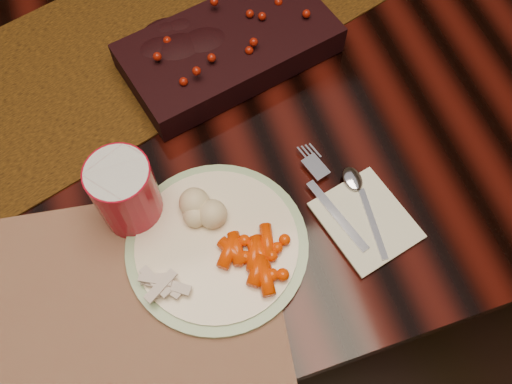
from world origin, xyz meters
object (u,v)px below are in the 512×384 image
object	(u,v)px
centerpiece	(229,44)
turkey_shreds	(166,284)
red_cup	(126,193)
placemat_main	(117,308)
baby_carrots	(253,261)
dining_table	(205,187)
napkin	(366,220)
mashed_potatoes	(198,206)
dinner_plate	(217,245)

from	to	relation	value
centerpiece	turkey_shreds	world-z (taller)	centerpiece
centerpiece	turkey_shreds	xyz separation A→B (m)	(-0.20, -0.36, -0.01)
red_cup	turkey_shreds	bearing A→B (deg)	-82.08
placemat_main	baby_carrots	distance (m)	0.20
baby_carrots	turkey_shreds	size ratio (longest dim) A/B	1.41
dining_table	napkin	world-z (taller)	napkin
napkin	red_cup	world-z (taller)	red_cup
dining_table	red_cup	world-z (taller)	red_cup
centerpiece	turkey_shreds	distance (m)	0.42
red_cup	dining_table	bearing A→B (deg)	56.25
dining_table	centerpiece	size ratio (longest dim) A/B	5.13
dining_table	mashed_potatoes	xyz separation A→B (m)	(-0.04, -0.24, 0.41)
placemat_main	mashed_potatoes	xyz separation A→B (m)	(0.15, 0.09, 0.04)
placemat_main	napkin	bearing A→B (deg)	10.08
dining_table	dinner_plate	size ratio (longest dim) A/B	6.88
mashed_potatoes	turkey_shreds	size ratio (longest dim) A/B	1.06
centerpiece	dining_table	bearing A→B (deg)	-160.64
dining_table	dinner_plate	world-z (taller)	dinner_plate
baby_carrots	napkin	xyz separation A→B (m)	(0.18, 0.01, -0.02)
baby_carrots	napkin	bearing A→B (deg)	4.34
baby_carrots	red_cup	distance (m)	0.20
mashed_potatoes	dining_table	bearing A→B (deg)	79.54
napkin	placemat_main	bearing A→B (deg)	168.01
placemat_main	dinner_plate	xyz separation A→B (m)	(0.16, 0.04, 0.01)
centerpiece	mashed_potatoes	distance (m)	0.30
centerpiece	dinner_plate	size ratio (longest dim) A/B	1.34
dining_table	placemat_main	distance (m)	0.54
napkin	centerpiece	bearing A→B (deg)	91.90
dining_table	turkey_shreds	size ratio (longest dim) A/B	25.44
placemat_main	baby_carrots	bearing A→B (deg)	7.46
placemat_main	turkey_shreds	distance (m)	0.08
mashed_potatoes	napkin	bearing A→B (deg)	-20.40
centerpiece	baby_carrots	distance (m)	0.38
placemat_main	mashed_potatoes	size ratio (longest dim) A/B	5.93
mashed_potatoes	turkey_shreds	bearing A→B (deg)	-127.74
dinner_plate	mashed_potatoes	distance (m)	0.06
centerpiece	baby_carrots	xyz separation A→B (m)	(-0.08, -0.37, -0.01)
dining_table	napkin	distance (m)	0.53
turkey_shreds	red_cup	world-z (taller)	red_cup
turkey_shreds	napkin	bearing A→B (deg)	1.44
centerpiece	dinner_plate	world-z (taller)	centerpiece
placemat_main	mashed_potatoes	distance (m)	0.18
dining_table	red_cup	bearing A→B (deg)	-123.75
baby_carrots	napkin	world-z (taller)	baby_carrots
centerpiece	placemat_main	bearing A→B (deg)	-127.16
turkey_shreds	red_cup	bearing A→B (deg)	97.92
centerpiece	dinner_plate	bearing A→B (deg)	-110.44
dinner_plate	turkey_shreds	size ratio (longest dim) A/B	3.70
baby_carrots	red_cup	size ratio (longest dim) A/B	0.82
red_cup	centerpiece	bearing A→B (deg)	46.33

